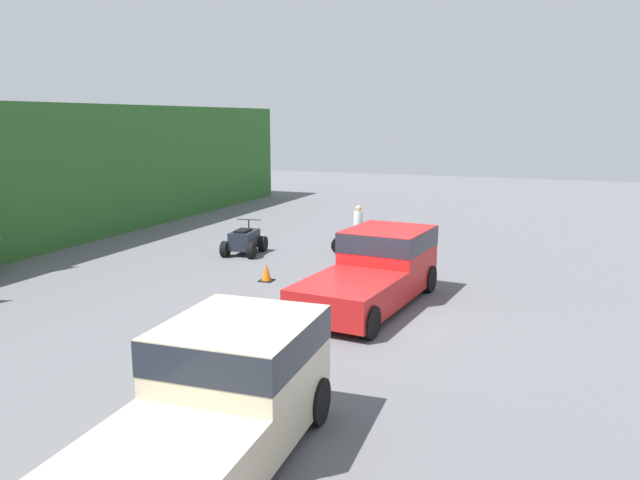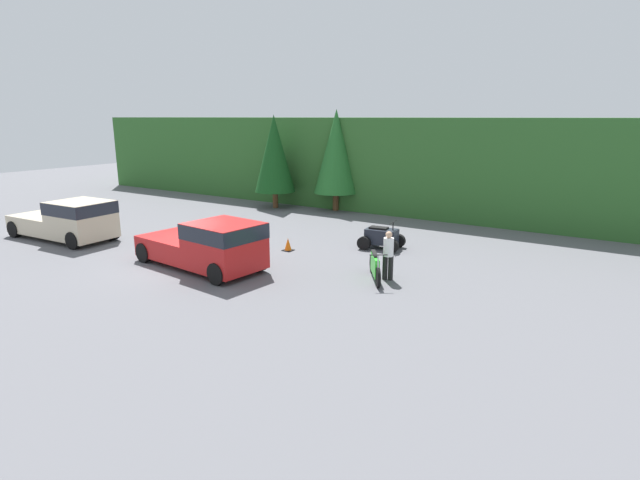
# 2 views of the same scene
# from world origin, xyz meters

# --- Properties ---
(ground_plane) EXTENTS (80.00, 80.00, 0.00)m
(ground_plane) POSITION_xyz_m (0.00, 0.00, 0.00)
(ground_plane) COLOR #5B5B60
(pickup_truck_red) EXTENTS (5.57, 2.75, 1.89)m
(pickup_truck_red) POSITION_xyz_m (1.59, -0.09, 0.98)
(pickup_truck_red) COLOR red
(pickup_truck_red) RESTS_ON ground_plane
(pickup_truck_second) EXTENTS (5.59, 2.48, 1.89)m
(pickup_truck_second) POSITION_xyz_m (-7.12, -0.24, 0.99)
(pickup_truck_second) COLOR beige
(pickup_truck_second) RESTS_ON ground_plane
(dirt_bike) EXTENTS (1.38, 1.97, 1.13)m
(dirt_bike) POSITION_xyz_m (7.29, 2.15, 0.47)
(dirt_bike) COLOR black
(dirt_bike) RESTS_ON ground_plane
(quad_atv) EXTENTS (1.96, 1.44, 1.23)m
(quad_atv) POSITION_xyz_m (5.61, 6.14, 0.48)
(quad_atv) COLOR black
(quad_atv) RESTS_ON ground_plane
(rider_person) EXTENTS (0.44, 0.44, 1.74)m
(rider_person) POSITION_xyz_m (7.67, 2.40, 0.94)
(rider_person) COLOR black
(rider_person) RESTS_ON ground_plane
(traffic_cone) EXTENTS (0.42, 0.42, 0.55)m
(traffic_cone) POSITION_xyz_m (2.42, 3.66, 0.25)
(traffic_cone) COLOR black
(traffic_cone) RESTS_ON ground_plane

